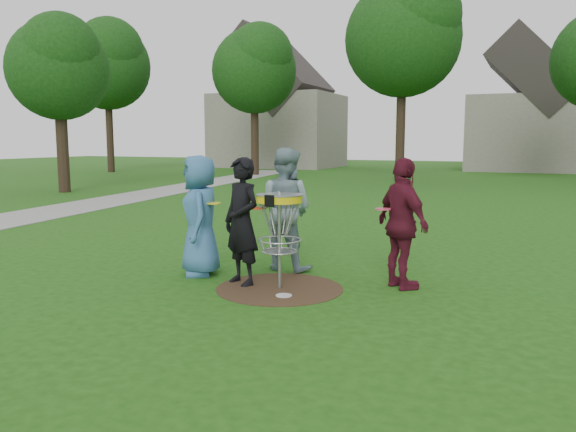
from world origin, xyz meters
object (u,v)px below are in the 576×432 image
at_px(player_blue, 200,216).
at_px(player_grey, 285,209).
at_px(disc_golf_basket, 279,217).
at_px(player_maroon, 403,224).
at_px(player_black, 242,221).

relative_size(player_blue, player_grey, 0.94).
bearing_deg(disc_golf_basket, player_maroon, 24.33).
xyz_separation_m(player_black, player_maroon, (2.18, 0.69, 0.00)).
relative_size(player_blue, player_maroon, 1.01).
bearing_deg(player_blue, player_maroon, 64.87).
relative_size(player_grey, player_maroon, 1.07).
relative_size(player_maroon, disc_golf_basket, 1.34).
height_order(player_black, player_grey, player_grey).
distance_m(player_grey, disc_golf_basket, 1.23).
xyz_separation_m(player_black, player_grey, (0.18, 1.13, 0.06)).
xyz_separation_m(player_black, disc_golf_basket, (0.61, -0.03, 0.10)).
bearing_deg(disc_golf_basket, player_blue, 169.37).
height_order(player_blue, player_maroon, player_blue).
height_order(player_grey, player_maroon, player_grey).
height_order(player_blue, player_black, player_blue).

